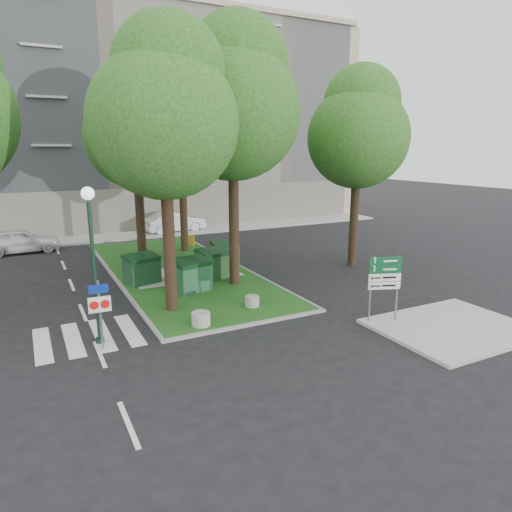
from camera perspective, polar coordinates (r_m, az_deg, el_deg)
ground at (r=15.86m, az=-2.50°, el=-8.95°), size 120.00×120.00×0.00m
median_island at (r=23.13m, az=-9.70°, el=-1.77°), size 6.00×16.00×0.12m
median_kerb at (r=23.13m, az=-9.70°, el=-1.80°), size 6.30×16.30×0.10m
sidewalk_corner at (r=17.06m, az=23.36°, el=-8.23°), size 5.00×4.00×0.12m
building_sidewalk at (r=32.98m, az=-16.11°, el=2.41°), size 42.00×3.00×0.12m
zebra_crossing at (r=16.20m, az=-17.11°, el=-9.06°), size 5.00×3.00×0.01m
apartment_building at (r=39.88m, az=-19.09°, el=15.49°), size 41.00×12.00×16.00m
tree_median_near_left at (r=16.64m, az=-11.30°, el=17.59°), size 5.20×5.20×10.53m
tree_median_near_right at (r=19.80m, az=-2.79°, el=19.04°), size 5.60×5.60×11.46m
tree_median_mid at (r=23.03m, az=-14.70°, el=15.32°), size 4.80×4.80×9.99m
tree_median_far at (r=26.86m, az=-9.38°, el=18.09°), size 5.80×5.80×11.93m
tree_street_right at (r=23.89m, az=12.76°, el=15.35°), size 5.00×5.00×10.06m
dumpster_a at (r=20.93m, az=-14.08°, el=-1.59°), size 1.66×1.35×1.35m
dumpster_b at (r=19.42m, az=-8.07°, el=-2.37°), size 1.75×1.42×1.42m
dumpster_c at (r=21.26m, az=-5.27°, el=-0.95°), size 1.69×1.35×1.39m
dumpster_d at (r=23.69m, az=-3.90°, el=0.39°), size 1.37×0.98×1.25m
bollard_left at (r=15.79m, az=-6.89°, el=-7.79°), size 0.64×0.64×0.46m
bollard_right at (r=17.51m, az=-0.50°, el=-5.64°), size 0.55×0.55×0.40m
bollard_mid at (r=20.02m, az=-9.82°, el=-3.44°), size 0.51×0.51×0.36m
litter_bin at (r=28.68m, az=-8.05°, el=1.99°), size 0.36×0.36×0.63m
street_lamp at (r=14.61m, az=-19.79°, el=0.99°), size 0.39×0.39×4.91m
traffic_sign_pole at (r=14.53m, az=-18.96°, el=-5.87°), size 0.66×0.07×2.20m
directional_sign at (r=16.27m, az=15.75°, el=-2.76°), size 1.09×0.43×2.29m
car_white at (r=30.06m, az=-27.44°, el=1.71°), size 4.40×1.94×1.47m
car_silver at (r=33.93m, az=-10.17°, el=4.19°), size 4.70×2.17×1.49m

